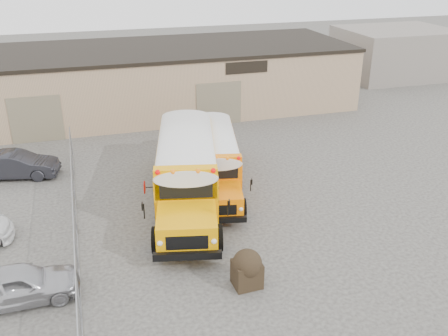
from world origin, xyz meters
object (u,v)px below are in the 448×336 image
object	(u,v)px
school_bus_left	(186,121)
car_silver	(17,285)
car_dark	(17,165)
school_bus_right	(209,121)
tarp_bundle	(247,268)

from	to	relation	value
school_bus_left	car_silver	distance (m)	15.29
car_silver	car_dark	bearing A→B (deg)	2.59
school_bus_left	car_dark	xyz separation A→B (m)	(-9.71, -1.33, -1.14)
school_bus_right	car_silver	xyz separation A→B (m)	(-10.42, -12.83, -0.84)
school_bus_left	car_dark	bearing A→B (deg)	-172.23
school_bus_right	car_silver	size ratio (longest dim) A/B	2.25
car_silver	tarp_bundle	bearing A→B (deg)	-101.82
school_bus_left	car_silver	world-z (taller)	school_bus_left
school_bus_left	school_bus_right	xyz separation A→B (m)	(1.55, 0.44, -0.30)
car_silver	school_bus_right	bearing A→B (deg)	-40.84
tarp_bundle	car_silver	world-z (taller)	tarp_bundle
car_silver	car_dark	world-z (taller)	car_dark
school_bus_right	car_dark	xyz separation A→B (m)	(-11.27, -1.76, -0.84)
school_bus_left	tarp_bundle	size ratio (longest dim) A/B	7.51
school_bus_right	car_dark	distance (m)	11.43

